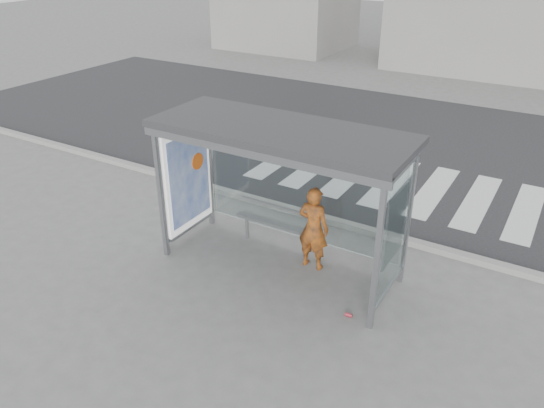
% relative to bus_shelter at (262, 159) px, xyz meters
% --- Properties ---
extents(ground, '(80.00, 80.00, 0.00)m').
position_rel_bus_shelter_xyz_m(ground, '(0.37, -0.06, -1.98)').
color(ground, slate).
rests_on(ground, ground).
extents(road, '(30.00, 10.00, 0.01)m').
position_rel_bus_shelter_xyz_m(road, '(0.37, 6.94, -1.98)').
color(road, black).
rests_on(road, ground).
extents(curb, '(30.00, 0.18, 0.12)m').
position_rel_bus_shelter_xyz_m(curb, '(0.37, 1.89, -1.92)').
color(curb, gray).
rests_on(curb, ground).
extents(crosswalk, '(6.55, 3.00, 0.00)m').
position_rel_bus_shelter_xyz_m(crosswalk, '(0.87, 4.44, -1.98)').
color(crosswalk, silver).
rests_on(crosswalk, ground).
extents(bus_shelter, '(4.25, 1.65, 2.62)m').
position_rel_bus_shelter_xyz_m(bus_shelter, '(0.00, 0.00, 0.00)').
color(bus_shelter, gray).
rests_on(bus_shelter, ground).
extents(building_center, '(8.00, 5.00, 5.00)m').
position_rel_bus_shelter_xyz_m(building_center, '(0.37, 17.94, 0.52)').
color(building_center, gray).
rests_on(building_center, ground).
extents(person, '(0.57, 0.37, 1.56)m').
position_rel_bus_shelter_xyz_m(person, '(0.86, 0.28, -1.21)').
color(person, red).
rests_on(person, ground).
extents(bench, '(1.62, 0.21, 0.84)m').
position_rel_bus_shelter_xyz_m(bench, '(-0.05, 0.52, -1.48)').
color(bench, slate).
rests_on(bench, ground).
extents(soda_can, '(0.12, 0.07, 0.06)m').
position_rel_bus_shelter_xyz_m(soda_can, '(2.00, -0.70, -1.95)').
color(soda_can, '#F14759').
rests_on(soda_can, ground).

